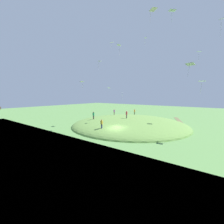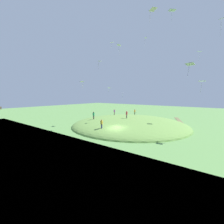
% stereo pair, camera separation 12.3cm
% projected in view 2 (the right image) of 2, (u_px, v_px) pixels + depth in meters
% --- Properties ---
extents(ground_plane, '(160.00, 160.00, 0.00)m').
position_uv_depth(ground_plane, '(116.00, 136.00, 27.93)').
color(ground_plane, '#5A8A47').
extents(grass_hill, '(26.87, 27.79, 4.21)m').
position_uv_depth(grass_hill, '(129.00, 126.00, 37.08)').
color(grass_hill, '#679143').
rests_on(grass_hill, ground_plane).
extents(dirt_path, '(11.08, 5.52, 0.04)m').
position_uv_depth(dirt_path, '(179.00, 120.00, 44.65)').
color(dirt_path, brown).
rests_on(dirt_path, ground_plane).
extents(person_with_child, '(0.41, 0.41, 1.77)m').
position_uv_depth(person_with_child, '(127.00, 113.00, 34.82)').
color(person_with_child, '#2E2A2D').
rests_on(person_with_child, grass_hill).
extents(person_on_hilltop, '(0.56, 0.56, 1.64)m').
position_uv_depth(person_on_hilltop, '(102.00, 123.00, 28.14)').
color(person_on_hilltop, '#22244B').
rests_on(person_on_hilltop, grass_hill).
extents(person_watching_kites, '(0.51, 0.51, 1.85)m').
position_uv_depth(person_watching_kites, '(94.00, 114.00, 36.12)').
color(person_watching_kites, '#353030').
rests_on(person_watching_kites, grass_hill).
extents(person_near_shore, '(0.43, 0.43, 1.63)m').
position_uv_depth(person_near_shore, '(114.00, 111.00, 42.61)').
color(person_near_shore, brown).
rests_on(person_near_shore, grass_hill).
extents(person_walking_path, '(0.50, 0.50, 1.62)m').
position_uv_depth(person_walking_path, '(135.00, 111.00, 45.29)').
color(person_walking_path, '#373A25').
rests_on(person_walking_path, grass_hill).
extents(kite_0, '(0.66, 0.75, 2.14)m').
position_uv_depth(kite_0, '(122.00, 93.00, 44.11)').
color(kite_0, silver).
extents(kite_1, '(0.64, 0.78, 1.71)m').
position_uv_depth(kite_1, '(100.00, 62.00, 31.88)').
color(kite_1, white).
extents(kite_2, '(1.09, 1.15, 1.90)m').
position_uv_depth(kite_2, '(199.00, 52.00, 30.35)').
color(kite_2, white).
extents(kite_3, '(1.26, 1.32, 1.72)m').
position_uv_depth(kite_3, '(153.00, 10.00, 20.19)').
color(kite_3, white).
extents(kite_4, '(0.76, 0.83, 2.23)m').
position_uv_depth(kite_4, '(222.00, 20.00, 18.90)').
color(kite_4, white).
extents(kite_5, '(1.10, 0.90, 1.48)m').
position_uv_depth(kite_5, '(82.00, 82.00, 31.71)').
color(kite_5, white).
extents(kite_6, '(0.90, 1.12, 1.99)m').
position_uv_depth(kite_6, '(202.00, 82.00, 23.61)').
color(kite_6, silver).
extents(kite_7, '(0.81, 1.09, 1.34)m').
position_uv_depth(kite_7, '(112.00, 43.00, 36.51)').
color(kite_7, silver).
extents(kite_8, '(0.97, 1.20, 1.68)m').
position_uv_depth(kite_8, '(190.00, 65.00, 19.04)').
color(kite_8, white).
extents(kite_9, '(1.23, 1.11, 2.09)m').
position_uv_depth(kite_9, '(119.00, 46.00, 29.65)').
color(kite_9, white).
extents(kite_10, '(1.12, 1.12, 1.39)m').
position_uv_depth(kite_10, '(172.00, 11.00, 20.66)').
color(kite_10, white).
extents(kite_11, '(1.28, 1.41, 1.33)m').
position_uv_depth(kite_11, '(109.00, 88.00, 44.15)').
color(kite_11, white).
extents(kite_12, '(0.77, 0.69, 1.98)m').
position_uv_depth(kite_12, '(145.00, 39.00, 33.26)').
color(kite_12, silver).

